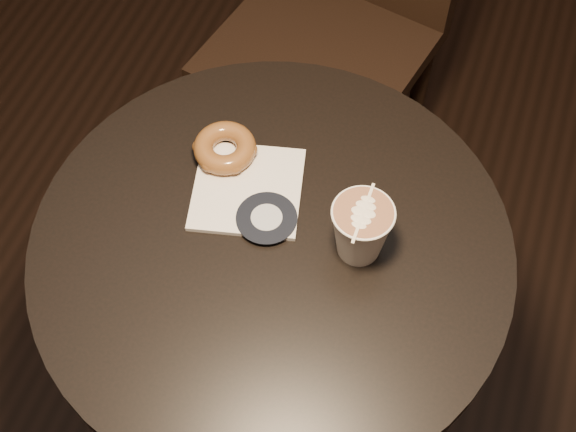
{
  "coord_description": "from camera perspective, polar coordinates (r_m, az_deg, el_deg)",
  "views": [
    {
      "loc": [
        0.21,
        -0.54,
        1.75
      ],
      "look_at": [
        0.01,
        0.03,
        0.79
      ],
      "focal_mm": 50.0,
      "sensor_mm": 36.0,
      "label": 1
    }
  ],
  "objects": [
    {
      "name": "latte_cup",
      "position": [
        1.11,
        5.2,
        -1.05
      ],
      "size": [
        0.09,
        0.09,
        0.1
      ],
      "primitive_type": null,
      "color": "white",
      "rests_on": "cafe_table"
    },
    {
      "name": "cafe_table",
      "position": [
        1.33,
        -1.05,
        -6.22
      ],
      "size": [
        0.7,
        0.7,
        0.75
      ],
      "color": "black",
      "rests_on": "ground"
    },
    {
      "name": "pastry_bag",
      "position": [
        1.2,
        -2.9,
        1.92
      ],
      "size": [
        0.19,
        0.19,
        0.01
      ],
      "primitive_type": "cube",
      "rotation": [
        0.0,
        0.0,
        0.23
      ],
      "color": "white",
      "rests_on": "cafe_table"
    },
    {
      "name": "doughnut",
      "position": [
        1.22,
        -4.52,
        4.86
      ],
      "size": [
        0.1,
        0.1,
        0.03
      ],
      "primitive_type": "torus",
      "color": "brown",
      "rests_on": "pastry_bag"
    }
  ]
}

